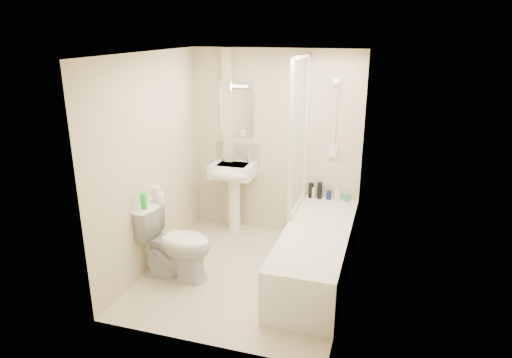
% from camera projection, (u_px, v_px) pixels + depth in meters
% --- Properties ---
extents(floor, '(2.50, 2.50, 0.00)m').
position_uv_depth(floor, '(246.00, 273.00, 5.14)').
color(floor, beige).
rests_on(floor, ground).
extents(wall_back, '(2.20, 0.02, 2.40)m').
position_uv_depth(wall_back, '(276.00, 144.00, 5.89)').
color(wall_back, beige).
rests_on(wall_back, ground).
extents(wall_left, '(0.02, 2.50, 2.40)m').
position_uv_depth(wall_left, '(151.00, 163.00, 5.06)').
color(wall_left, beige).
rests_on(wall_left, ground).
extents(wall_right, '(0.02, 2.50, 2.40)m').
position_uv_depth(wall_right, '(352.00, 182.00, 4.45)').
color(wall_right, beige).
rests_on(wall_right, ground).
extents(ceiling, '(2.20, 2.50, 0.02)m').
position_uv_depth(ceiling, '(244.00, 53.00, 4.38)').
color(ceiling, white).
rests_on(ceiling, wall_back).
extents(tile_back, '(0.70, 0.01, 1.75)m').
position_uv_depth(tile_back, '(335.00, 131.00, 5.60)').
color(tile_back, beige).
rests_on(tile_back, wall_back).
extents(tile_right, '(0.01, 2.10, 1.75)m').
position_uv_depth(tile_right, '(354.00, 155.00, 4.57)').
color(tile_right, beige).
rests_on(tile_right, wall_right).
extents(pipe_boxing, '(0.12, 0.12, 2.40)m').
position_uv_depth(pipe_boxing, '(229.00, 142.00, 6.01)').
color(pipe_boxing, beige).
rests_on(pipe_boxing, ground).
extents(splashback, '(0.60, 0.02, 0.30)m').
position_uv_depth(splashback, '(238.00, 154.00, 6.08)').
color(splashback, beige).
rests_on(splashback, wall_back).
extents(mirror, '(0.46, 0.01, 0.60)m').
position_uv_depth(mirror, '(237.00, 113.00, 5.90)').
color(mirror, white).
rests_on(mirror, wall_back).
extents(strip_light, '(0.42, 0.07, 0.07)m').
position_uv_depth(strip_light, '(236.00, 84.00, 5.77)').
color(strip_light, silver).
rests_on(strip_light, wall_back).
extents(bathtub, '(0.70, 2.10, 0.55)m').
position_uv_depth(bathtub, '(316.00, 252.00, 5.02)').
color(bathtub, white).
rests_on(bathtub, ground).
extents(shower_screen, '(0.04, 0.92, 1.80)m').
position_uv_depth(shower_screen, '(299.00, 135.00, 5.29)').
color(shower_screen, white).
rests_on(shower_screen, bathtub).
extents(shower_fixture, '(0.10, 0.16, 0.99)m').
position_uv_depth(shower_fixture, '(334.00, 122.00, 5.52)').
color(shower_fixture, white).
rests_on(shower_fixture, wall_back).
extents(pedestal_sink, '(0.56, 0.50, 1.07)m').
position_uv_depth(pedestal_sink, '(232.00, 179.00, 5.96)').
color(pedestal_sink, white).
rests_on(pedestal_sink, ground).
extents(bottle_black_a, '(0.06, 0.06, 0.20)m').
position_uv_depth(bottle_black_a, '(311.00, 190.00, 5.85)').
color(bottle_black_a, black).
rests_on(bottle_black_a, bathtub).
extents(bottle_white_a, '(0.06, 0.06, 0.14)m').
position_uv_depth(bottle_white_a, '(313.00, 193.00, 5.85)').
color(bottle_white_a, silver).
rests_on(bottle_white_a, bathtub).
extents(bottle_black_b, '(0.06, 0.06, 0.21)m').
position_uv_depth(bottle_black_b, '(320.00, 191.00, 5.81)').
color(bottle_black_b, black).
rests_on(bottle_black_b, bathtub).
extents(bottle_blue, '(0.06, 0.06, 0.12)m').
position_uv_depth(bottle_blue, '(329.00, 195.00, 5.80)').
color(bottle_blue, '#131C53').
rests_on(bottle_blue, bathtub).
extents(bottle_cream, '(0.06, 0.06, 0.15)m').
position_uv_depth(bottle_cream, '(337.00, 195.00, 5.76)').
color(bottle_cream, '#F5E9BD').
rests_on(bottle_cream, bathtub).
extents(bottle_white_b, '(0.05, 0.05, 0.12)m').
position_uv_depth(bottle_white_b, '(339.00, 196.00, 5.76)').
color(bottle_white_b, silver).
rests_on(bottle_white_b, bathtub).
extents(bottle_green, '(0.07, 0.07, 0.10)m').
position_uv_depth(bottle_green, '(347.00, 198.00, 5.74)').
color(bottle_green, '#30BE5A').
rests_on(bottle_green, bathtub).
extents(toilet, '(0.51, 0.84, 0.83)m').
position_uv_depth(toilet, '(175.00, 242.00, 4.97)').
color(toilet, white).
rests_on(toilet, ground).
extents(toilet_roll_lower, '(0.12, 0.12, 0.10)m').
position_uv_depth(toilet_roll_lower, '(158.00, 197.00, 4.98)').
color(toilet_roll_lower, white).
rests_on(toilet_roll_lower, toilet).
extents(toilet_roll_upper, '(0.10, 0.10, 0.09)m').
position_uv_depth(toilet_roll_upper, '(156.00, 190.00, 4.90)').
color(toilet_roll_upper, white).
rests_on(toilet_roll_upper, toilet_roll_lower).
extents(green_bottle, '(0.06, 0.06, 0.17)m').
position_uv_depth(green_bottle, '(144.00, 201.00, 4.76)').
color(green_bottle, green).
rests_on(green_bottle, toilet).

